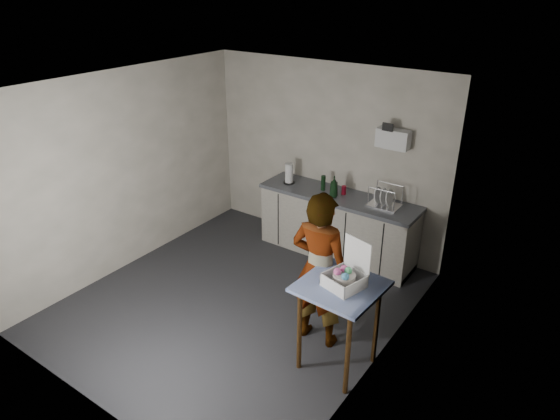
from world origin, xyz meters
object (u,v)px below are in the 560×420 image
Objects in this scene: bakery_box at (345,276)px; side_table at (340,296)px; soda_can at (344,190)px; dark_bottle at (323,183)px; paper_towel at (289,174)px; soap_bottle at (334,187)px; dish_rack at (384,201)px; kitchen_counter at (337,227)px; standing_man at (319,270)px.

side_table is at bearing -146.69° from bakery_box.
soda_can is 2.29m from bakery_box.
soda_can is 0.57× the size of dark_bottle.
dark_bottle is at bearing 6.02° from paper_towel.
bakery_box is at bearing -54.58° from dark_bottle.
soap_bottle is at bearing 137.66° from bakery_box.
bakery_box is at bearing -75.93° from dish_rack.
dark_bottle is (-0.30, -0.03, 0.05)m from soda_can.
soda_can reaches higher than kitchen_counter.
soap_bottle reaches higher than kitchen_counter.
kitchen_counter is 5.67× the size of dish_rack.
soap_bottle reaches higher than dark_bottle.
standing_man reaches higher than soda_can.
standing_man is 5.93× the size of paper_towel.
bakery_box is at bearing -44.75° from paper_towel.
dish_rack is at bearing 2.15° from kitchen_counter.
side_table is 4.56× the size of dark_bottle.
dark_bottle is at bearing 179.99° from dish_rack.
dish_rack is at bearing -3.33° from soda_can.
side_table is 2.41m from dark_bottle.
paper_towel is (-0.83, -0.09, 0.08)m from soda_can.
dark_bottle is (-0.26, 0.02, 0.59)m from kitchen_counter.
bakery_box is (1.93, -1.91, 0.01)m from paper_towel.
paper_towel is at bearing -173.98° from dark_bottle.
soap_bottle reaches higher than soda_can.
paper_towel is at bearing -52.15° from standing_man.
dark_bottle is at bearing 153.03° from soap_bottle.
standing_man is (-0.38, 0.24, 0.03)m from side_table.
soap_bottle is 2.19m from bakery_box.
side_table is at bearing -55.44° from dark_bottle.
soda_can is (0.04, 0.06, 0.54)m from kitchen_counter.
side_table is 0.45m from standing_man.
paper_towel is (-1.52, 1.68, 0.18)m from standing_man.
bakery_box is (1.40, -1.97, 0.05)m from dark_bottle.
standing_man is 2.00m from dark_bottle.
soap_bottle is at bearing -114.78° from soda_can.
soap_bottle is 1.38× the size of dark_bottle.
standing_man is 8.19× the size of dark_bottle.
bakery_box is (1.17, -1.85, 0.01)m from soap_bottle.
standing_man reaches higher than bakery_box.
standing_man is (0.72, -1.71, 0.44)m from kitchen_counter.
soda_can is 0.41× the size of paper_towel.
standing_man is 0.51m from bakery_box.
soda_can is 0.84m from paper_towel.
dish_rack is (0.60, -0.04, 0.00)m from soda_can.
kitchen_counter is at bearing 71.12° from soap_bottle.
side_table is at bearing -58.70° from soap_bottle.
paper_towel is at bearing -177.72° from kitchen_counter.
dark_bottle is 0.72× the size of paper_towel.
bakery_box reaches higher than paper_towel.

